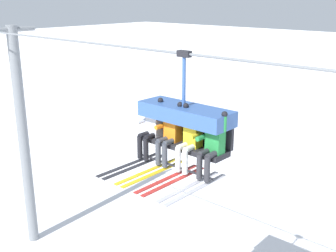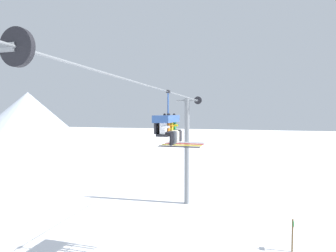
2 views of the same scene
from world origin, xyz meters
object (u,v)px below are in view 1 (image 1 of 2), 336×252
Objects in this scene: skier_white at (150,128)px; skier_green at (211,145)px; chairlift_chair at (186,120)px; skier_orange at (169,133)px; lift_tower_near at (22,134)px; skier_yellow at (189,139)px.

skier_white and skier_green have the same top height.
chairlift_chair is 0.85m from skier_white.
skier_orange is at bearing 0.00° from skier_white.
lift_tower_near is 4.66× the size of skier_green.
skier_green is at bearing 0.00° from skier_white.
skier_green is (0.53, 0.00, 0.00)m from skier_yellow.
skier_white is at bearing 180.00° from skier_orange.
chairlift_chair is at bearing 39.80° from skier_orange.
lift_tower_near is 4.66× the size of skier_orange.
skier_yellow is (0.51, 0.00, 0.00)m from skier_orange.
lift_tower_near is 8.19m from chairlift_chair.
skier_white is 1.00× the size of skier_green.
skier_white is at bearing -7.42° from lift_tower_near.
lift_tower_near is at bearing 173.08° from skier_orange.
chairlift_chair reaches higher than skier_green.
lift_tower_near reaches higher than skier_orange.
chairlift_chair is 0.43m from skier_yellow.
lift_tower_near is at bearing 174.85° from chairlift_chair.
skier_white and skier_yellow have the same top height.
chairlift_chair is 0.43m from skier_orange.
skier_green is (1.56, 0.00, 0.00)m from skier_white.
lift_tower_near is 8.39m from skier_yellow.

